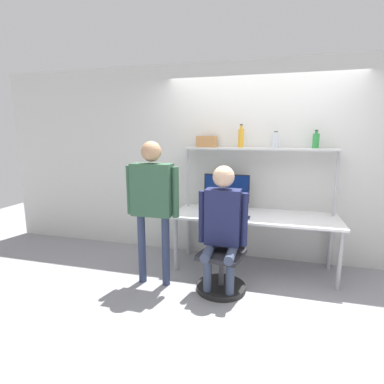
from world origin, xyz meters
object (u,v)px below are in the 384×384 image
Objects in this scene: office_chair at (223,266)px; laptop at (229,211)px; bottle_amber at (241,138)px; person_standing at (152,195)px; storage_box at (207,142)px; monitor at (226,190)px; bottle_clear at (276,141)px; person_seated at (222,219)px; bottle_green at (316,141)px; cell_phone at (247,218)px.

laptop is at bearing 91.32° from office_chair.
person_standing is at bearing -133.12° from bottle_amber.
laptop is at bearing -45.41° from storage_box.
monitor is at bearing 96.79° from office_chair.
office_chair is 1.70m from bottle_clear.
bottle_green is (1.00, 0.89, 0.83)m from person_seated.
bottle_green is at bearing 0.00° from bottle_amber.
storage_box reaches higher than laptop.
storage_box is at bearing -180.00° from bottle_clear.
cell_phone is at bearing 28.03° from person_standing.
laptop is 1.38m from bottle_green.
bottle_green is (0.99, 0.84, 1.39)m from office_chair.
office_chair is at bearing -83.21° from monitor.
office_chair is at bearing -115.87° from cell_phone.
bottle_green is (0.77, 0.39, 0.93)m from cell_phone.
bottle_green reaches higher than laptop.
person_standing is (-0.79, -0.04, 0.24)m from person_seated.
bottle_clear is (0.29, 0.39, 0.93)m from cell_phone.
office_chair is (-0.22, -0.45, -0.46)m from cell_phone.
bottle_clear is (0.61, 0.02, 0.67)m from monitor.
bottle_clear is at bearing 1.97° from monitor.
person_standing is 1.17m from storage_box.
bottle_clear is at bearing 0.00° from storage_box.
monitor is 2.06× the size of bottle_amber.
bottle_amber is (0.09, 0.37, 0.90)m from laptop.
storage_box is at bearing 146.99° from cell_phone.
person_standing is 2.10m from bottle_green.
bottle_amber reaches higher than bottle_clear.
laptop is 0.32× the size of office_chair.
bottle_clear reaches higher than laptop.
monitor is at bearing -178.03° from bottle_clear.
bottle_amber reaches higher than storage_box.
person_standing is 7.45× the size of bottle_green.
bottle_green is at bearing 26.86° from cell_phone.
person_standing reaches higher than monitor.
bottle_green is at bearing 20.51° from laptop.
storage_box is at bearing 180.00° from bottle_amber.
bottle_clear reaches higher than person_seated.
bottle_amber is (0.08, 0.89, 0.86)m from person_seated.
bottle_amber is at bearing 180.00° from bottle_green.
laptop is at bearing 90.39° from person_seated.
bottle_amber is at bearing 84.97° from office_chair.
person_seated is at bearing -95.25° from bottle_amber.
cell_phone is 0.09× the size of person_standing.
bottle_green is at bearing -0.00° from bottle_clear.
laptop is 1.00m from storage_box.
laptop is 0.98m from bottle_amber.
monitor is at bearing 95.97° from person_seated.
laptop is 0.70m from office_chair.
laptop reaches higher than cell_phone.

